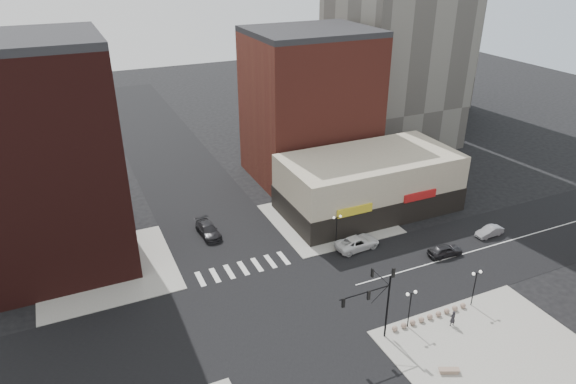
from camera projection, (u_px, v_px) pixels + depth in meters
ground at (272, 310)px, 52.52m from camera, size 240.00×240.00×0.00m
road_ew at (272, 309)px, 52.52m from camera, size 200.00×14.00×0.02m
road_ns at (272, 309)px, 52.52m from camera, size 14.00×200.00×0.02m
sidewalk_nw at (107, 269)px, 58.95m from camera, size 15.00×15.00×0.12m
sidewalk_ne at (328, 219)px, 69.78m from camera, size 15.00×15.00×0.12m
sidewalk_se at (492, 352)px, 47.01m from camera, size 18.00×14.00×0.12m
building_nw at (41, 163)px, 55.11m from camera, size 16.00×15.00×25.00m
building_ne_midrise at (310, 108)px, 78.97m from camera, size 18.00×15.00×22.00m
building_ne_row at (369, 187)px, 71.20m from camera, size 24.20×12.20×8.00m
traffic_signal at (378, 295)px, 46.65m from camera, size 5.59×3.09×7.77m
street_lamp_se_a at (411, 300)px, 48.65m from camera, size 1.22×0.32×4.16m
street_lamp_se_b at (476, 280)px, 51.63m from camera, size 1.22×0.32×4.16m
street_lamp_ne at (337, 223)px, 62.12m from camera, size 1.22×0.32×4.16m
bollard_row at (430, 317)px, 50.91m from camera, size 8.97×0.57×0.57m
white_suv at (357, 243)px, 62.78m from camera, size 5.81×2.98×1.57m
dark_sedan_east at (445, 250)px, 61.32m from camera, size 4.40×2.09×1.45m
silver_sedan at (489, 231)px, 65.51m from camera, size 3.93×1.55×1.27m
dark_sedan_north at (208, 230)px, 65.61m from camera, size 2.51×5.45×1.54m
pedestrian at (453, 318)px, 49.81m from camera, size 0.65×0.45×1.71m
stone_bench at (449, 371)px, 44.54m from camera, size 1.86×1.24×0.42m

